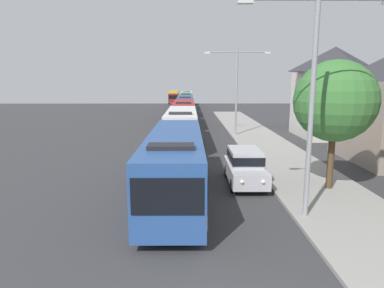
{
  "coord_description": "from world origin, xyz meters",
  "views": [
    {
      "loc": [
        -0.6,
        -6.04,
        5.54
      ],
      "look_at": [
        -0.45,
        15.34,
        1.6
      ],
      "focal_mm": 32.02,
      "sensor_mm": 36.0,
      "label": 1
    }
  ],
  "objects_px": {
    "bus_second_in_line": "(182,126)",
    "roadside_tree": "(335,101)",
    "bus_fourth_in_line": "(185,105)",
    "bus_tail_end": "(187,98)",
    "white_suv": "(245,165)",
    "streetlamp_near": "(313,86)",
    "bus_lead": "(175,162)",
    "streetlamp_mid": "(237,83)",
    "bus_rear": "(186,101)",
    "box_truck_oncoming": "(174,97)",
    "bus_middle": "(184,113)"
  },
  "relations": [
    {
      "from": "white_suv",
      "to": "roadside_tree",
      "type": "xyz_separation_m",
      "value": [
        4.12,
        -1.26,
        3.53
      ]
    },
    {
      "from": "bus_lead",
      "to": "streetlamp_near",
      "type": "bearing_deg",
      "value": -28.67
    },
    {
      "from": "bus_tail_end",
      "to": "roadside_tree",
      "type": "bearing_deg",
      "value": -83.12
    },
    {
      "from": "bus_fourth_in_line",
      "to": "roadside_tree",
      "type": "height_order",
      "value": "roadside_tree"
    },
    {
      "from": "bus_rear",
      "to": "streetlamp_near",
      "type": "distance_m",
      "value": 55.36
    },
    {
      "from": "bus_rear",
      "to": "white_suv",
      "type": "distance_m",
      "value": 50.23
    },
    {
      "from": "bus_second_in_line",
      "to": "bus_tail_end",
      "type": "bearing_deg",
      "value": 90.0
    },
    {
      "from": "bus_fourth_in_line",
      "to": "streetlamp_near",
      "type": "xyz_separation_m",
      "value": [
        5.4,
        -42.25,
        3.66
      ]
    },
    {
      "from": "white_suv",
      "to": "box_truck_oncoming",
      "type": "height_order",
      "value": "box_truck_oncoming"
    },
    {
      "from": "bus_rear",
      "to": "roadside_tree",
      "type": "xyz_separation_m",
      "value": [
        7.82,
        -51.36,
        2.87
      ]
    },
    {
      "from": "white_suv",
      "to": "bus_second_in_line",
      "type": "bearing_deg",
      "value": 108.11
    },
    {
      "from": "bus_middle",
      "to": "box_truck_oncoming",
      "type": "bearing_deg",
      "value": 94.28
    },
    {
      "from": "streetlamp_mid",
      "to": "bus_tail_end",
      "type": "bearing_deg",
      "value": 96.56
    },
    {
      "from": "bus_second_in_line",
      "to": "roadside_tree",
      "type": "relative_size",
      "value": 1.77
    },
    {
      "from": "bus_tail_end",
      "to": "bus_second_in_line",
      "type": "bearing_deg",
      "value": -90.0
    },
    {
      "from": "box_truck_oncoming",
      "to": "bus_fourth_in_line",
      "type": "bearing_deg",
      "value": -83.91
    },
    {
      "from": "white_suv",
      "to": "streetlamp_near",
      "type": "height_order",
      "value": "streetlamp_near"
    },
    {
      "from": "bus_second_in_line",
      "to": "roadside_tree",
      "type": "distance_m",
      "value": 15.08
    },
    {
      "from": "bus_tail_end",
      "to": "streetlamp_mid",
      "type": "bearing_deg",
      "value": -83.44
    },
    {
      "from": "bus_second_in_line",
      "to": "streetlamp_near",
      "type": "bearing_deg",
      "value": -71.56
    },
    {
      "from": "bus_rear",
      "to": "box_truck_oncoming",
      "type": "xyz_separation_m",
      "value": [
        -3.3,
        18.24,
        0.02
      ]
    },
    {
      "from": "bus_fourth_in_line",
      "to": "streetlamp_near",
      "type": "height_order",
      "value": "streetlamp_near"
    },
    {
      "from": "white_suv",
      "to": "streetlamp_near",
      "type": "bearing_deg",
      "value": -70.79
    },
    {
      "from": "box_truck_oncoming",
      "to": "bus_second_in_line",
      "type": "bearing_deg",
      "value": -86.69
    },
    {
      "from": "bus_second_in_line",
      "to": "bus_tail_end",
      "type": "distance_m",
      "value": 52.26
    },
    {
      "from": "bus_lead",
      "to": "roadside_tree",
      "type": "bearing_deg",
      "value": 4.86
    },
    {
      "from": "roadside_tree",
      "to": "streetlamp_near",
      "type": "bearing_deg",
      "value": -123.83
    },
    {
      "from": "bus_tail_end",
      "to": "streetlamp_mid",
      "type": "distance_m",
      "value": 47.37
    },
    {
      "from": "bus_rear",
      "to": "streetlamp_mid",
      "type": "bearing_deg",
      "value": -80.83
    },
    {
      "from": "white_suv",
      "to": "roadside_tree",
      "type": "height_order",
      "value": "roadside_tree"
    },
    {
      "from": "bus_rear",
      "to": "streetlamp_mid",
      "type": "height_order",
      "value": "streetlamp_mid"
    },
    {
      "from": "bus_lead",
      "to": "bus_fourth_in_line",
      "type": "bearing_deg",
      "value": 90.0
    },
    {
      "from": "white_suv",
      "to": "box_truck_oncoming",
      "type": "relative_size",
      "value": 0.62
    },
    {
      "from": "white_suv",
      "to": "bus_lead",
      "type": "bearing_deg",
      "value": -152.45
    },
    {
      "from": "bus_second_in_line",
      "to": "streetlamp_mid",
      "type": "distance_m",
      "value": 8.42
    },
    {
      "from": "bus_middle",
      "to": "bus_rear",
      "type": "bearing_deg",
      "value": 90.0
    },
    {
      "from": "bus_rear",
      "to": "streetlamp_near",
      "type": "height_order",
      "value": "streetlamp_near"
    },
    {
      "from": "bus_tail_end",
      "to": "roadside_tree",
      "type": "height_order",
      "value": "roadside_tree"
    },
    {
      "from": "bus_lead",
      "to": "box_truck_oncoming",
      "type": "relative_size",
      "value": 1.57
    },
    {
      "from": "bus_middle",
      "to": "roadside_tree",
      "type": "bearing_deg",
      "value": -72.96
    },
    {
      "from": "box_truck_oncoming",
      "to": "roadside_tree",
      "type": "distance_m",
      "value": 70.54
    },
    {
      "from": "bus_second_in_line",
      "to": "bus_rear",
      "type": "distance_m",
      "value": 38.79
    },
    {
      "from": "bus_lead",
      "to": "streetlamp_mid",
      "type": "height_order",
      "value": "streetlamp_mid"
    },
    {
      "from": "bus_fourth_in_line",
      "to": "white_suv",
      "type": "xyz_separation_m",
      "value": [
        3.7,
        -37.37,
        -0.66
      ]
    },
    {
      "from": "bus_lead",
      "to": "bus_middle",
      "type": "relative_size",
      "value": 1.0
    },
    {
      "from": "bus_lead",
      "to": "box_truck_oncoming",
      "type": "bearing_deg",
      "value": 92.69
    },
    {
      "from": "bus_fourth_in_line",
      "to": "bus_tail_end",
      "type": "relative_size",
      "value": 0.94
    },
    {
      "from": "bus_middle",
      "to": "white_suv",
      "type": "xyz_separation_m",
      "value": [
        3.7,
        -24.26,
        -0.66
      ]
    },
    {
      "from": "bus_second_in_line",
      "to": "streetlamp_near",
      "type": "xyz_separation_m",
      "value": [
        5.4,
        -16.19,
        3.66
      ]
    },
    {
      "from": "bus_lead",
      "to": "roadside_tree",
      "type": "distance_m",
      "value": 8.36
    }
  ]
}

